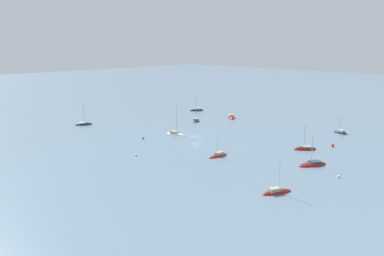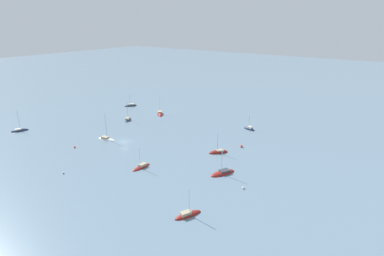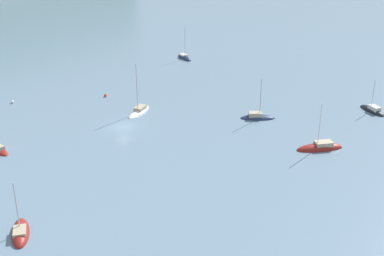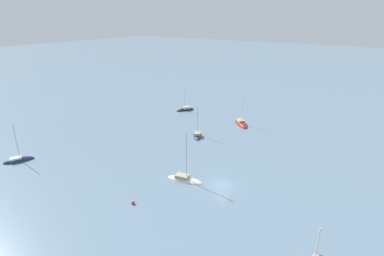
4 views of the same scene
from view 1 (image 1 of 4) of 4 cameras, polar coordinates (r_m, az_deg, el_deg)
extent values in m
plane|color=slate|center=(118.33, 0.47, -1.36)|extent=(600.00, 600.00, 0.00)
ellipsoid|color=maroon|center=(149.35, 6.02, 1.54)|extent=(7.24, 7.23, 1.88)
cube|color=tan|center=(149.80, 6.00, 1.93)|extent=(3.18, 3.18, 0.76)
cylinder|color=silver|center=(148.21, 6.07, 3.12)|extent=(0.14, 0.14, 7.44)
ellipsoid|color=maroon|center=(76.88, 12.80, -9.63)|extent=(4.46, 6.69, 1.49)
cube|color=tan|center=(76.32, 12.50, -9.15)|extent=(2.18, 2.68, 0.73)
cylinder|color=silver|center=(75.77, 13.14, -7.08)|extent=(0.14, 0.14, 6.36)
ellipsoid|color=#232D4C|center=(132.45, 21.65, -0.74)|extent=(5.14, 2.77, 1.98)
cube|color=silver|center=(132.03, 21.82, -0.38)|extent=(1.98, 1.57, 0.78)
cylinder|color=#B2B2B7|center=(131.94, 21.68, 0.60)|extent=(0.14, 0.14, 5.17)
ellipsoid|color=maroon|center=(109.01, 16.81, -3.16)|extent=(5.84, 6.25, 1.95)
cube|color=tan|center=(109.00, 17.09, -2.76)|extent=(2.65, 2.73, 0.46)
cylinder|color=#B2B2B7|center=(107.96, 16.78, -1.24)|extent=(0.14, 0.14, 6.46)
ellipsoid|color=maroon|center=(98.46, 3.99, -4.32)|extent=(2.48, 6.49, 1.16)
cube|color=tan|center=(98.60, 4.21, -3.88)|extent=(1.52, 2.40, 0.75)
cylinder|color=silver|center=(97.29, 3.89, -2.40)|extent=(0.14, 0.14, 6.31)
ellipsoid|color=maroon|center=(95.72, 17.86, -5.43)|extent=(5.85, 8.08, 1.74)
cube|color=#333842|center=(95.85, 18.19, -4.96)|extent=(2.92, 3.32, 0.54)
cylinder|color=silver|center=(94.35, 17.84, -3.11)|extent=(0.14, 0.14, 7.19)
ellipsoid|color=white|center=(121.67, -2.51, -0.98)|extent=(7.38, 3.58, 1.10)
cube|color=tan|center=(121.83, -2.73, -0.64)|extent=(2.81, 2.04, 0.74)
cylinder|color=#B2B2B7|center=(120.37, -2.40, 1.31)|extent=(0.14, 0.14, 9.40)
ellipsoid|color=#232D4C|center=(141.25, -16.16, 0.46)|extent=(4.50, 6.26, 1.83)
cube|color=beige|center=(141.09, -16.37, 0.74)|extent=(2.20, 2.56, 0.48)
cylinder|color=silver|center=(140.44, -16.14, 2.19)|extent=(0.14, 0.14, 7.64)
ellipsoid|color=#232D4C|center=(142.45, 0.61, 1.07)|extent=(5.41, 6.52, 1.39)
cube|color=tan|center=(141.79, 0.57, 1.34)|extent=(2.56, 2.77, 0.84)
cylinder|color=#B2B2B7|center=(142.00, 0.64, 2.69)|extent=(0.14, 0.14, 7.29)
ellipsoid|color=black|center=(164.56, 0.71, 2.66)|extent=(4.87, 6.36, 1.61)
cube|color=beige|center=(164.54, 0.88, 2.95)|extent=(2.32, 2.63, 0.81)
cylinder|color=silver|center=(163.93, 0.61, 3.80)|extent=(0.14, 0.14, 5.79)
sphere|color=white|center=(99.18, -8.55, -4.14)|extent=(0.56, 0.56, 0.56)
sphere|color=red|center=(114.48, 20.64, -2.47)|extent=(0.83, 0.83, 0.83)
sphere|color=white|center=(89.10, 21.46, -6.87)|extent=(0.58, 0.58, 0.58)
sphere|color=red|center=(116.67, -7.45, -1.53)|extent=(0.57, 0.57, 0.57)
camera|label=2|loc=(20.52, 36.20, 44.87)|focal=28.00mm
camera|label=3|loc=(142.78, 39.89, 13.72)|focal=50.00mm
camera|label=4|loc=(70.03, -11.20, 13.21)|focal=28.00mm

